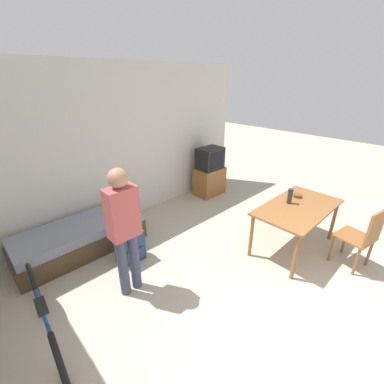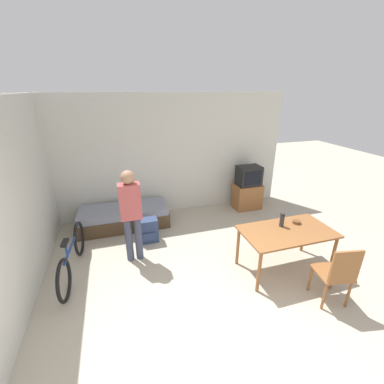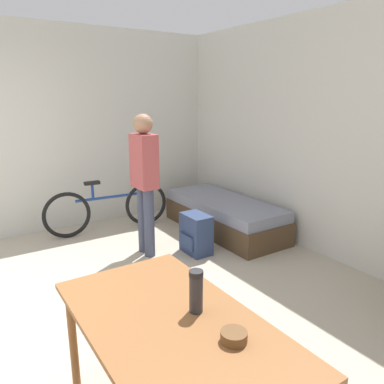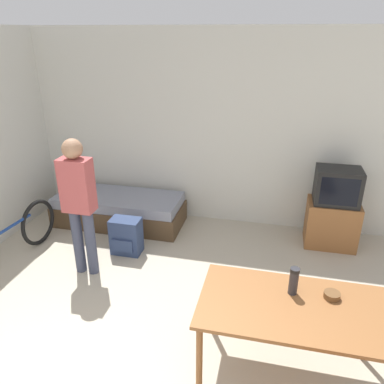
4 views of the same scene
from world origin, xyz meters
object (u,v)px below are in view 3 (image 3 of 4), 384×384
object	(u,v)px
dining_table	(173,335)
mate_bowl	(234,336)
person_standing	(145,175)
backpack	(196,234)
thermos_flask	(196,289)
daybed	(224,215)
bicycle	(108,208)

from	to	relation	value
dining_table	mate_bowl	xyz separation A→B (m)	(0.29, 0.16, 0.10)
mate_bowl	person_standing	bearing A→B (deg)	162.34
mate_bowl	dining_table	bearing A→B (deg)	-151.26
mate_bowl	backpack	bearing A→B (deg)	150.04
person_standing	thermos_flask	world-z (taller)	person_standing
daybed	backpack	xyz separation A→B (m)	(0.41, -0.74, 0.02)
dining_table	bicycle	bearing A→B (deg)	164.83
person_standing	backpack	bearing A→B (deg)	58.77
daybed	person_standing	xyz separation A→B (m)	(0.11, -1.23, 0.72)
dining_table	thermos_flask	world-z (taller)	thermos_flask
thermos_flask	mate_bowl	xyz separation A→B (m)	(0.30, 0.01, -0.10)
person_standing	mate_bowl	xyz separation A→B (m)	(2.57, -0.82, -0.19)
thermos_flask	person_standing	bearing A→B (deg)	160.01
backpack	person_standing	bearing A→B (deg)	-121.23
mate_bowl	backpack	world-z (taller)	mate_bowl
bicycle	mate_bowl	distance (m)	3.64
person_standing	thermos_flask	xyz separation A→B (m)	(2.28, -0.83, -0.09)
bicycle	backpack	size ratio (longest dim) A/B	3.61
thermos_flask	backpack	xyz separation A→B (m)	(-1.98, 1.32, -0.61)
daybed	mate_bowl	distance (m)	3.42
person_standing	backpack	distance (m)	0.91
daybed	mate_bowl	world-z (taller)	mate_bowl
mate_bowl	backpack	distance (m)	2.67
daybed	bicycle	distance (m)	1.58
person_standing	mate_bowl	bearing A→B (deg)	-17.66
thermos_flask	backpack	distance (m)	2.46
mate_bowl	thermos_flask	bearing A→B (deg)	-178.25
daybed	person_standing	bearing A→B (deg)	-84.76
bicycle	backpack	bearing A→B (deg)	24.88
daybed	thermos_flask	bearing A→B (deg)	-40.72
bicycle	thermos_flask	distance (m)	3.37
mate_bowl	backpack	xyz separation A→B (m)	(-2.27, 1.31, -0.51)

